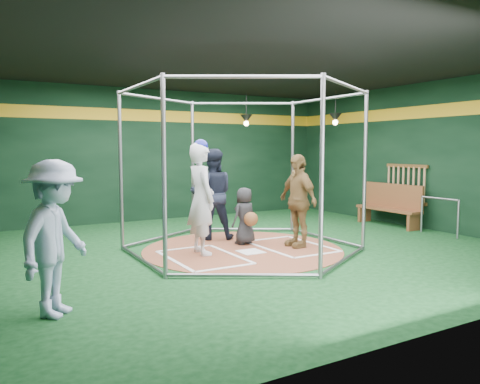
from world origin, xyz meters
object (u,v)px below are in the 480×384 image
batter_figure (201,198)px  visitor_leopard (298,200)px  umpire (212,194)px  dugout_bench (390,204)px

batter_figure → visitor_leopard: batter_figure is taller
batter_figure → umpire: batter_figure is taller
batter_figure → umpire: 1.42m
visitor_leopard → umpire: bearing=-144.2°
dugout_bench → batter_figure: bearing=-174.1°
batter_figure → umpire: size_ratio=1.09×
batter_figure → visitor_leopard: size_ratio=1.15×
dugout_bench → umpire: bearing=172.6°
batter_figure → dugout_bench: bearing=5.9°
batter_figure → dugout_bench: 5.53m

